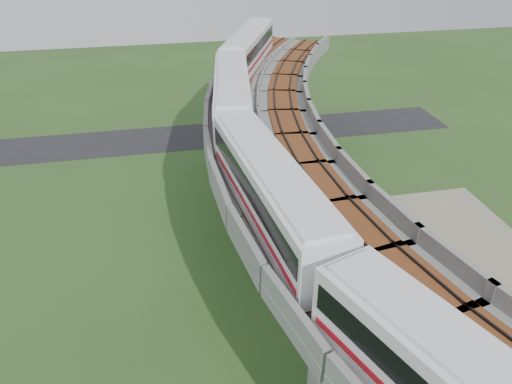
% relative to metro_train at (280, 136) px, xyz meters
% --- Properties ---
extents(ground, '(160.00, 160.00, 0.00)m').
position_rel_metro_train_xyz_m(ground, '(-0.35, -0.71, -12.31)').
color(ground, '#2C5221').
rests_on(ground, ground).
extents(dirt_lot, '(18.00, 26.00, 0.04)m').
position_rel_metro_train_xyz_m(dirt_lot, '(13.65, -2.71, -12.29)').
color(dirt_lot, gray).
rests_on(dirt_lot, ground).
extents(asphalt_road, '(60.00, 8.00, 0.03)m').
position_rel_metro_train_xyz_m(asphalt_road, '(-0.35, 29.29, -12.29)').
color(asphalt_road, '#232326').
rests_on(asphalt_road, ground).
extents(viaduct, '(19.58, 73.98, 11.40)m').
position_rel_metro_train_xyz_m(viaduct, '(3.49, -0.71, -3.26)').
color(viaduct, '#99968E').
rests_on(viaduct, ground).
extents(metro_train, '(10.90, 61.34, 3.64)m').
position_rel_metro_train_xyz_m(metro_train, '(0.00, 0.00, 0.00)').
color(metro_train, white).
rests_on(metro_train, ground).
extents(fence, '(3.87, 38.73, 1.50)m').
position_rel_metro_train_xyz_m(fence, '(9.40, -0.71, -11.56)').
color(fence, '#2D382D').
rests_on(fence, ground).
extents(tree_0, '(2.99, 2.99, 3.28)m').
position_rel_metro_train_xyz_m(tree_0, '(10.14, 21.55, -10.30)').
color(tree_0, '#382314').
rests_on(tree_0, ground).
extents(tree_1, '(2.90, 2.90, 3.33)m').
position_rel_metro_train_xyz_m(tree_1, '(8.27, 12.55, -10.22)').
color(tree_1, '#382314').
rests_on(tree_1, ground).
extents(tree_2, '(2.01, 2.01, 2.45)m').
position_rel_metro_train_xyz_m(tree_2, '(6.27, 4.80, -10.72)').
color(tree_2, '#382314').
rests_on(tree_2, ground).
extents(tree_3, '(2.72, 2.72, 3.69)m').
position_rel_metro_train_xyz_m(tree_3, '(6.38, -0.28, -9.78)').
color(tree_3, '#382314').
rests_on(tree_3, ground).
extents(tree_4, '(1.92, 1.92, 2.64)m').
position_rel_metro_train_xyz_m(tree_4, '(7.49, -8.61, -10.49)').
color(tree_4, '#382314').
rests_on(tree_4, ground).
extents(car_white, '(2.16, 4.09, 1.32)m').
position_rel_metro_train_xyz_m(car_white, '(12.17, -6.71, -11.61)').
color(car_white, silver).
rests_on(car_white, dirt_lot).
extents(car_red, '(4.19, 3.03, 1.31)m').
position_rel_metro_train_xyz_m(car_red, '(13.35, -5.45, -11.61)').
color(car_red, '#B43210').
rests_on(car_red, dirt_lot).
extents(car_dark, '(4.13, 1.91, 1.17)m').
position_rel_metro_train_xyz_m(car_dark, '(11.38, 3.86, -11.68)').
color(car_dark, black).
rests_on(car_dark, dirt_lot).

